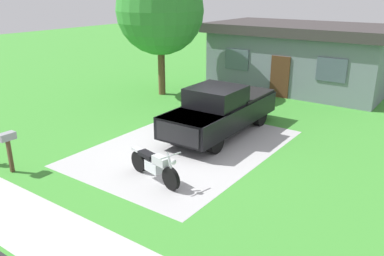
{
  "coord_description": "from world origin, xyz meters",
  "views": [
    {
      "loc": [
        7.62,
        -10.33,
        5.28
      ],
      "look_at": [
        0.44,
        -0.29,
        0.9
      ],
      "focal_mm": 36.86,
      "sensor_mm": 36.0,
      "label": 1
    }
  ],
  "objects_px": {
    "motorcycle": "(154,165)",
    "pickup_truck": "(222,109)",
    "shade_tree": "(160,11)",
    "neighbor_house": "(300,56)",
    "mailbox": "(8,142)"
  },
  "relations": [
    {
      "from": "mailbox",
      "to": "motorcycle",
      "type": "bearing_deg",
      "value": 28.4
    },
    {
      "from": "shade_tree",
      "to": "neighbor_house",
      "type": "distance_m",
      "value": 8.02
    },
    {
      "from": "motorcycle",
      "to": "pickup_truck",
      "type": "xyz_separation_m",
      "value": [
        -0.53,
        4.57,
        0.48
      ]
    },
    {
      "from": "neighbor_house",
      "to": "shade_tree",
      "type": "bearing_deg",
      "value": -133.72
    },
    {
      "from": "shade_tree",
      "to": "neighbor_house",
      "type": "bearing_deg",
      "value": 46.28
    },
    {
      "from": "motorcycle",
      "to": "shade_tree",
      "type": "height_order",
      "value": "shade_tree"
    },
    {
      "from": "motorcycle",
      "to": "pickup_truck",
      "type": "bearing_deg",
      "value": 96.66
    },
    {
      "from": "motorcycle",
      "to": "neighbor_house",
      "type": "xyz_separation_m",
      "value": [
        -0.92,
        13.33,
        1.32
      ]
    },
    {
      "from": "motorcycle",
      "to": "mailbox",
      "type": "relative_size",
      "value": 1.73
    },
    {
      "from": "motorcycle",
      "to": "mailbox",
      "type": "height_order",
      "value": "mailbox"
    },
    {
      "from": "motorcycle",
      "to": "shade_tree",
      "type": "distance_m",
      "value": 10.66
    },
    {
      "from": "pickup_truck",
      "to": "neighbor_house",
      "type": "xyz_separation_m",
      "value": [
        -0.39,
        8.76,
        0.84
      ]
    },
    {
      "from": "mailbox",
      "to": "neighbor_house",
      "type": "height_order",
      "value": "neighbor_house"
    },
    {
      "from": "pickup_truck",
      "to": "shade_tree",
      "type": "relative_size",
      "value": 0.88
    },
    {
      "from": "motorcycle",
      "to": "pickup_truck",
      "type": "relative_size",
      "value": 0.39
    }
  ]
}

